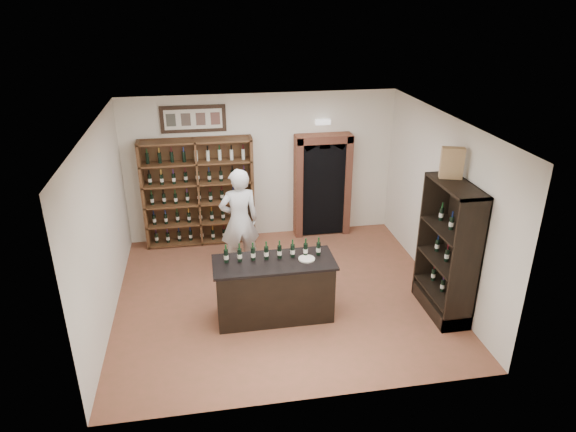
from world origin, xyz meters
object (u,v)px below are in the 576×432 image
(side_cabinet, at_px, (447,270))
(shopkeeper, at_px, (239,221))
(wine_crate, at_px, (452,163))
(wine_shelf, at_px, (199,192))
(tasting_counter, at_px, (274,289))
(counter_bottle_0, at_px, (226,256))

(side_cabinet, xyz_separation_m, shopkeeper, (-3.12, 1.93, 0.23))
(wine_crate, bearing_deg, wine_shelf, 160.97)
(wine_shelf, distance_m, wine_crate, 5.01)
(side_cabinet, bearing_deg, tasting_counter, 173.72)
(counter_bottle_0, relative_size, shopkeeper, 0.15)
(tasting_counter, relative_size, wine_crate, 3.95)
(side_cabinet, bearing_deg, wine_shelf, 139.79)
(side_cabinet, relative_size, shopkeeper, 1.11)
(wine_shelf, bearing_deg, wine_crate, -37.85)
(counter_bottle_0, bearing_deg, wine_shelf, 97.62)
(wine_shelf, relative_size, side_cabinet, 1.00)
(shopkeeper, relative_size, wine_crate, 4.14)
(counter_bottle_0, distance_m, shopkeeper, 1.58)
(tasting_counter, distance_m, wine_crate, 3.34)
(wine_shelf, bearing_deg, shopkeeper, -61.54)
(side_cabinet, distance_m, wine_crate, 1.71)
(counter_bottle_0, relative_size, side_cabinet, 0.14)
(counter_bottle_0, xyz_separation_m, side_cabinet, (3.44, -0.39, -0.35))
(tasting_counter, xyz_separation_m, shopkeeper, (-0.39, 1.63, 0.49))
(counter_bottle_0, relative_size, wine_crate, 0.63)
(wine_shelf, xyz_separation_m, side_cabinet, (3.82, -3.23, -0.35))
(wine_shelf, xyz_separation_m, tasting_counter, (1.10, -2.93, -0.61))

